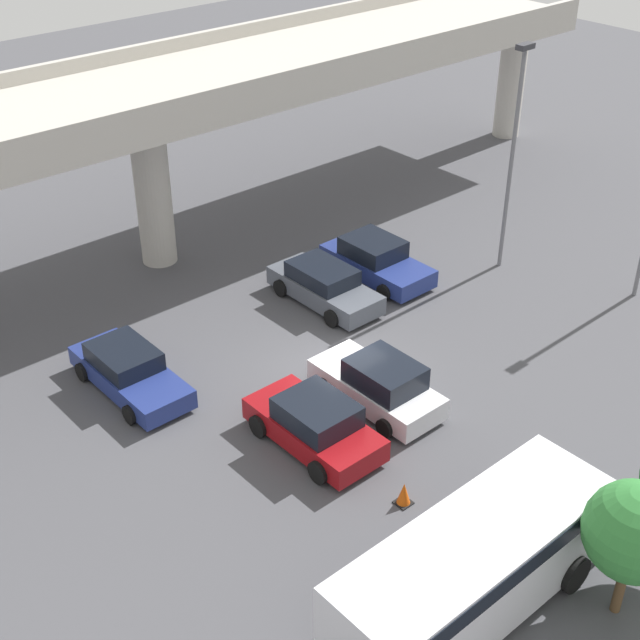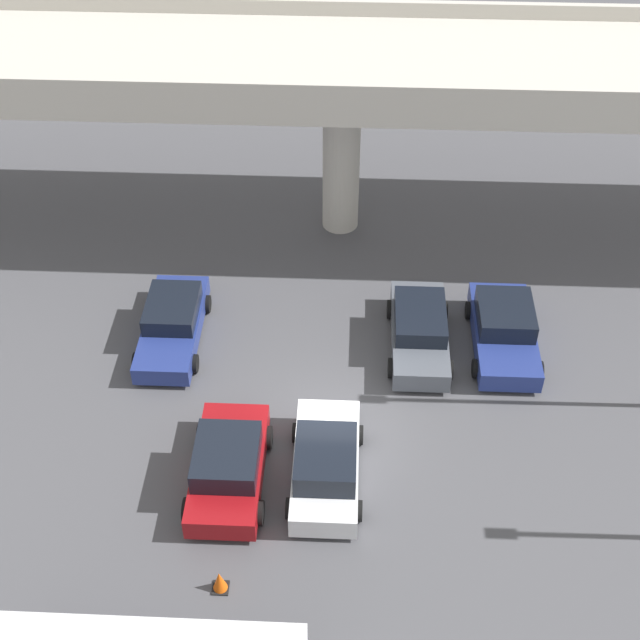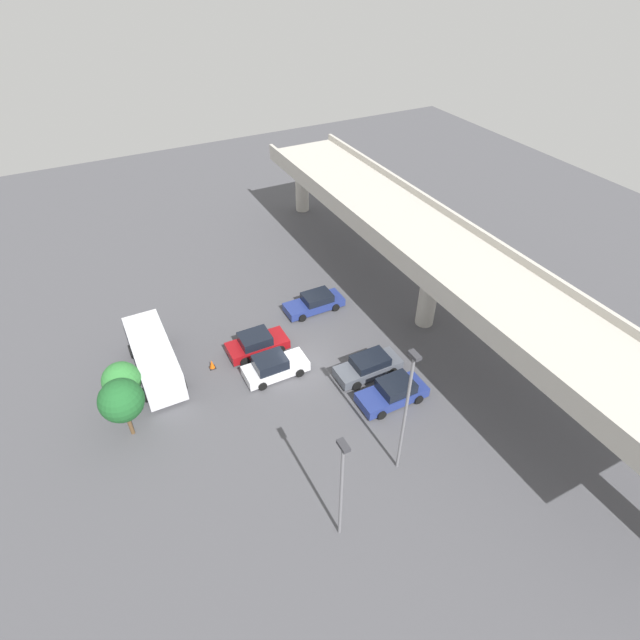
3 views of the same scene
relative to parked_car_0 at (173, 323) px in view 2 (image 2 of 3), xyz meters
name	(u,v)px [view 2 (image 2 of 3)]	position (x,y,z in m)	size (l,w,h in m)	color
ground_plane	(330,427)	(5.46, -3.81, -0.66)	(94.49, 94.49, 0.00)	#4C4C51
highway_overpass	(343,76)	(5.46, 6.84, 5.66)	(45.49, 6.81, 7.69)	#BCB7AD
parked_car_0	(173,323)	(0.00, 0.00, 0.00)	(2.10, 4.80, 1.41)	navy
parked_car_1	(228,465)	(2.63, -6.03, 0.08)	(2.22, 4.38, 1.58)	maroon
parked_car_2	(326,464)	(5.40, -5.86, 0.09)	(2.12, 4.45, 1.65)	silver
parked_car_3	(419,330)	(8.29, -0.02, 0.05)	(2.08, 4.67, 1.48)	#515660
parked_car_4	(504,329)	(11.11, 0.12, 0.05)	(2.24, 4.61, 1.55)	navy
traffic_cone	(220,581)	(2.80, -9.51, -0.33)	(0.44, 0.44, 0.70)	black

